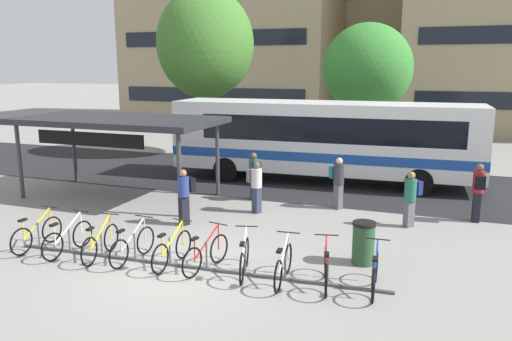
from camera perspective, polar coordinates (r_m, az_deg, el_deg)
ground at (r=11.79m, az=-8.92°, el=-11.30°), size 200.00×200.00×0.00m
bus_lane_asphalt at (r=20.72m, az=4.66°, el=-1.02°), size 80.00×7.20×0.01m
city_bus at (r=20.15m, az=7.49°, el=3.67°), size 12.13×3.11×3.20m
bike_rack at (r=11.91m, az=-7.73°, el=-10.52°), size 9.28×0.54×0.70m
parked_bicycle_yellow_0 at (r=14.06m, az=-23.69°, el=-6.67°), size 0.52×1.72×0.99m
parked_bicycle_white_1 at (r=13.39m, az=-20.66°, el=-7.32°), size 0.52×1.72×0.99m
parked_bicycle_yellow_2 at (r=12.84m, az=-17.30°, el=-7.90°), size 0.52×1.72×0.99m
parked_bicycle_silver_3 at (r=12.45m, az=-13.88°, el=-8.33°), size 0.52×1.72×0.99m
parked_bicycle_yellow_4 at (r=11.99m, az=-9.54°, el=-8.95°), size 0.52×1.72×0.99m
parked_bicycle_red_5 at (r=11.65m, az=-5.73°, el=-9.47°), size 0.55×1.70×0.99m
parked_bicycle_white_6 at (r=11.34m, az=-1.34°, el=-10.01°), size 0.64×1.67×0.99m
parked_bicycle_white_7 at (r=10.97m, az=3.13°, el=-10.80°), size 0.52×1.72×0.99m
parked_bicycle_red_8 at (r=10.88m, az=7.97°, el=-11.10°), size 0.58×1.69×0.99m
parked_bicycle_blue_9 at (r=10.83m, az=13.42°, el=-11.44°), size 0.52×1.72×0.99m
transit_shelter at (r=18.12m, az=-15.58°, el=5.31°), size 7.13×3.62×2.84m
commuter_navy_pack_0 at (r=15.11m, az=17.26°, el=-2.72°), size 0.58×0.59×1.65m
commuter_black_pack_1 at (r=16.23m, az=24.00°, el=-1.92°), size 0.37×0.55×1.78m
commuter_navy_pack_2 at (r=17.29m, az=-0.22°, el=-0.30°), size 0.58×0.59×1.68m
commuter_black_pack_3 at (r=14.76m, az=-8.15°, el=-2.55°), size 0.51×0.60×1.67m
commuter_teal_pack_4 at (r=16.49m, az=9.33°, el=-1.01°), size 0.60×0.57×1.71m
commuter_grey_pack_5 at (r=15.84m, az=-0.02°, el=-1.48°), size 0.61×0.53×1.66m
trash_bin at (r=12.17m, az=12.15°, el=-8.06°), size 0.55×0.55×1.03m
street_tree_0 at (r=26.98m, az=12.59°, el=11.28°), size 4.60×4.60×6.79m
street_tree_1 at (r=26.12m, az=-5.80°, el=14.18°), size 4.90×4.90×8.44m
building_left_wing at (r=43.63m, az=-1.55°, el=16.58°), size 16.35×12.68×16.41m
building_centre_block at (r=50.16m, az=13.28°, el=13.18°), size 15.69×13.10×12.08m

